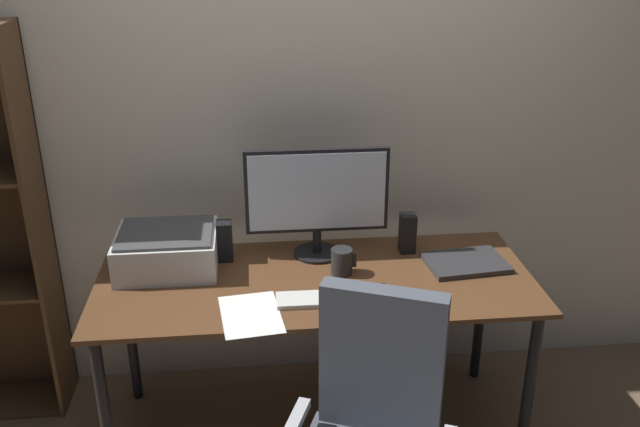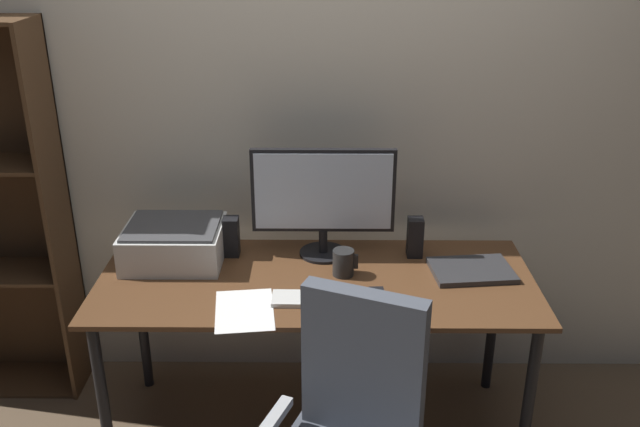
% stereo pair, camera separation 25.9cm
% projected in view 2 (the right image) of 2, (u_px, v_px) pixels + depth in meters
% --- Properties ---
extents(ground_plane, '(12.00, 12.00, 0.00)m').
position_uv_depth(ground_plane, '(316.00, 427.00, 3.02)').
color(ground_plane, brown).
extents(back_wall, '(6.40, 0.10, 2.60)m').
position_uv_depth(back_wall, '(317.00, 107.00, 2.99)').
color(back_wall, beige).
rests_on(back_wall, ground).
extents(desk, '(1.73, 0.71, 0.74)m').
position_uv_depth(desk, '(316.00, 296.00, 2.76)').
color(desk, '#56351E').
rests_on(desk, ground).
extents(monitor, '(0.59, 0.20, 0.47)m').
position_uv_depth(monitor, '(323.00, 196.00, 2.82)').
color(monitor, black).
rests_on(monitor, desk).
extents(keyboard, '(0.29, 0.11, 0.02)m').
position_uv_depth(keyboard, '(311.00, 299.00, 2.56)').
color(keyboard, silver).
rests_on(keyboard, desk).
extents(mouse, '(0.06, 0.10, 0.03)m').
position_uv_depth(mouse, '(377.00, 296.00, 2.56)').
color(mouse, black).
rests_on(mouse, desk).
extents(coffee_mug, '(0.10, 0.09, 0.11)m').
position_uv_depth(coffee_mug, '(343.00, 263.00, 2.74)').
color(coffee_mug, black).
rests_on(coffee_mug, desk).
extents(laptop, '(0.34, 0.26, 0.02)m').
position_uv_depth(laptop, '(472.00, 270.00, 2.77)').
color(laptop, '#2D2D30').
rests_on(laptop, desk).
extents(speaker_left, '(0.06, 0.07, 0.17)m').
position_uv_depth(speaker_left, '(231.00, 237.00, 2.88)').
color(speaker_left, black).
rests_on(speaker_left, desk).
extents(speaker_right, '(0.06, 0.07, 0.17)m').
position_uv_depth(speaker_right, '(415.00, 237.00, 2.88)').
color(speaker_right, black).
rests_on(speaker_right, desk).
extents(printer, '(0.40, 0.34, 0.16)m').
position_uv_depth(printer, '(174.00, 243.00, 2.84)').
color(printer, silver).
rests_on(printer, desk).
extents(paper_sheet, '(0.24, 0.32, 0.00)m').
position_uv_depth(paper_sheet, '(244.00, 310.00, 2.50)').
color(paper_sheet, white).
rests_on(paper_sheet, desk).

